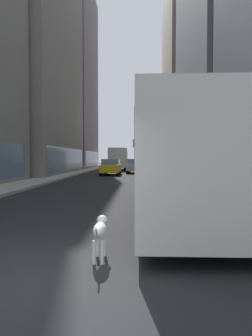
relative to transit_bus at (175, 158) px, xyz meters
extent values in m
plane|color=#232326|center=(-2.80, 28.84, -1.78)|extent=(120.00, 120.00, 0.00)
cube|color=#ADA89E|center=(-8.50, 28.84, -1.70)|extent=(2.40, 110.00, 0.15)
cube|color=#9E9991|center=(2.90, 28.84, -1.70)|extent=(2.40, 110.00, 0.15)
cube|color=gray|center=(-14.70, 22.61, 14.39)|extent=(11.78, 17.73, 32.34)
cube|color=slate|center=(-8.83, 22.61, -0.18)|extent=(0.08, 15.95, 2.40)
cube|color=slate|center=(-14.70, 41.09, 13.30)|extent=(11.52, 15.27, 30.15)
cube|color=slate|center=(-8.96, 41.09, -0.18)|extent=(0.08, 13.74, 2.40)
cube|color=slate|center=(9.10, 22.79, 10.84)|extent=(10.43, 19.64, 25.24)
cube|color=slate|center=(3.90, 22.79, -0.18)|extent=(0.08, 17.68, 2.40)
cube|color=#A0937F|center=(9.10, 43.47, 17.34)|extent=(11.09, 19.05, 38.23)
cube|color=slate|center=(3.58, 43.47, -0.18)|extent=(0.08, 17.15, 2.40)
cube|color=silver|center=(0.00, -0.01, -0.10)|extent=(2.55, 11.50, 2.75)
cube|color=slate|center=(0.00, -0.01, 0.39)|extent=(2.57, 11.04, 0.90)
cube|color=black|center=(0.00, 5.69, -1.23)|extent=(2.55, 0.16, 0.44)
cylinder|color=black|center=(-1.12, 3.54, -1.28)|extent=(0.30, 1.00, 1.00)
cylinder|color=black|center=(1.13, 3.54, -1.28)|extent=(0.30, 1.00, 1.00)
cylinder|color=black|center=(-1.12, -4.16, -1.28)|extent=(0.30, 1.00, 1.00)
cube|color=silver|center=(-1.45, 5.14, 0.72)|extent=(0.08, 0.24, 0.40)
cube|color=red|center=(0.00, 30.76, -1.08)|extent=(1.95, 4.61, 0.75)
cube|color=slate|center=(0.00, 30.53, -0.43)|extent=(1.79, 2.07, 0.55)
cylinder|color=black|center=(-0.86, 32.65, -1.46)|extent=(0.22, 0.64, 0.64)
cylinder|color=black|center=(0.87, 32.65, -1.46)|extent=(0.22, 0.64, 0.64)
cylinder|color=black|center=(-0.86, 28.87, -1.46)|extent=(0.22, 0.64, 0.64)
cylinder|color=black|center=(0.87, 28.87, -1.46)|extent=(0.22, 0.64, 0.64)
cube|color=#B7BABF|center=(-1.60, 24.53, -1.08)|extent=(1.87, 4.34, 0.75)
cube|color=slate|center=(-1.60, 24.31, -0.43)|extent=(1.72, 1.95, 0.55)
cylinder|color=black|center=(-2.43, 26.28, -1.46)|extent=(0.22, 0.64, 0.64)
cylinder|color=black|center=(-0.77, 26.28, -1.46)|extent=(0.22, 0.64, 0.64)
cylinder|color=black|center=(-2.43, 22.77, -1.46)|extent=(0.22, 0.64, 0.64)
cylinder|color=black|center=(-0.77, 22.77, -1.46)|extent=(0.22, 0.64, 0.64)
cube|color=yellow|center=(-4.00, 20.79, -1.08)|extent=(1.85, 4.74, 0.75)
cube|color=slate|center=(-4.00, 20.55, -0.43)|extent=(1.70, 2.13, 0.55)
cylinder|color=black|center=(-4.81, 22.74, -1.46)|extent=(0.22, 0.64, 0.64)
cylinder|color=black|center=(-3.18, 22.74, -1.46)|extent=(0.22, 0.64, 0.64)
cylinder|color=black|center=(-4.81, 18.83, -1.46)|extent=(0.22, 0.64, 0.64)
cylinder|color=black|center=(-3.18, 18.83, -1.46)|extent=(0.22, 0.64, 0.64)
cube|color=#A51919|center=(-4.00, 35.55, -0.28)|extent=(2.30, 2.00, 2.10)
cube|color=silver|center=(-4.00, 31.80, -0.03)|extent=(2.30, 5.50, 2.60)
cylinder|color=black|center=(-5.01, 35.55, -1.33)|extent=(0.28, 0.90, 0.90)
cylinder|color=black|center=(-2.99, 35.55, -1.33)|extent=(0.28, 0.90, 0.90)
cylinder|color=black|center=(-5.01, 30.05, -1.33)|extent=(0.28, 0.90, 0.90)
cylinder|color=black|center=(-2.99, 30.05, -1.33)|extent=(0.28, 0.90, 0.90)
ellipsoid|color=white|center=(-1.89, -5.06, -1.25)|extent=(0.22, 0.60, 0.26)
sphere|color=white|center=(-1.89, -4.68, -1.16)|extent=(0.20, 0.20, 0.20)
sphere|color=black|center=(-1.95, -4.66, -1.14)|extent=(0.07, 0.07, 0.07)
sphere|color=black|center=(-1.83, -4.66, -1.14)|extent=(0.07, 0.07, 0.07)
cylinder|color=white|center=(-1.89, -5.46, -1.20)|extent=(0.03, 0.16, 0.19)
cylinder|color=white|center=(-1.96, -4.85, -1.58)|extent=(0.06, 0.06, 0.40)
cylinder|color=white|center=(-1.82, -4.85, -1.58)|extent=(0.06, 0.06, 0.40)
cylinder|color=white|center=(-1.96, -5.27, -1.58)|extent=(0.06, 0.06, 0.40)
cylinder|color=white|center=(-1.82, -5.27, -1.58)|extent=(0.06, 0.06, 0.40)
sphere|color=black|center=(-1.84, -4.96, -1.21)|extent=(0.04, 0.04, 0.04)
sphere|color=black|center=(-1.95, -5.14, -1.23)|extent=(0.04, 0.04, 0.04)
sphere|color=black|center=(-1.87, -5.24, -1.19)|extent=(0.04, 0.04, 0.04)
camera|label=1|loc=(-1.22, -10.36, 0.03)|focal=32.78mm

